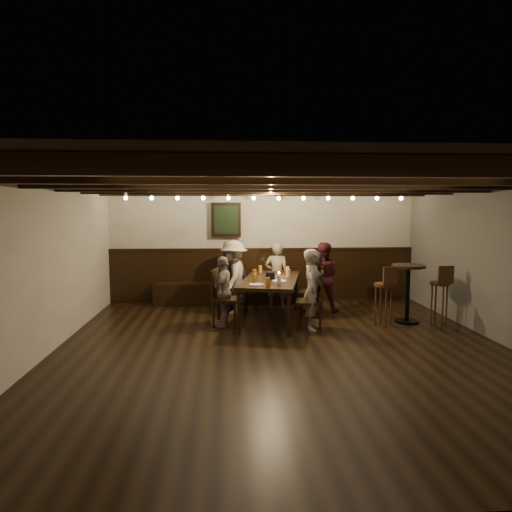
{
  "coord_description": "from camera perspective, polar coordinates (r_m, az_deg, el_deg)",
  "views": [
    {
      "loc": [
        -0.82,
        -6.22,
        2.01
      ],
      "look_at": [
        -0.31,
        1.3,
        1.2
      ],
      "focal_mm": 32.0,
      "sensor_mm": 36.0,
      "label": 1
    }
  ],
  "objects": [
    {
      "name": "condiment_caddy",
      "position": [
        7.97,
        1.79,
        -2.46
      ],
      "size": [
        0.15,
        0.1,
        0.12
      ],
      "primitive_type": "cube",
      "color": "black",
      "rests_on": "dining_table"
    },
    {
      "name": "pint_a",
      "position": [
        8.74,
        0.54,
        -1.63
      ],
      "size": [
        0.07,
        0.07,
        0.14
      ],
      "primitive_type": "cylinder",
      "color": "#BF7219",
      "rests_on": "dining_table"
    },
    {
      "name": "person_left_near",
      "position": [
        8.59,
        -2.8,
        -2.67
      ],
      "size": [
        0.7,
        0.99,
        1.4
      ],
      "primitive_type": "imported",
      "rotation": [
        0.0,
        0.0,
        -1.79
      ],
      "color": "#9F9687",
      "rests_on": "floor"
    },
    {
      "name": "chair_right_near",
      "position": [
        8.51,
        7.02,
        -5.6
      ],
      "size": [
        0.52,
        0.52,
        0.95
      ],
      "rotation": [
        0.0,
        0.0,
        1.36
      ],
      "color": "black",
      "rests_on": "floor"
    },
    {
      "name": "chair_left_far",
      "position": [
        7.8,
        -3.86,
        -6.6
      ],
      "size": [
        0.53,
        0.53,
        0.97
      ],
      "rotation": [
        0.0,
        0.0,
        -1.79
      ],
      "color": "black",
      "rests_on": "floor"
    },
    {
      "name": "person_left_far",
      "position": [
        7.74,
        -4.09,
        -4.42
      ],
      "size": [
        0.43,
        0.75,
        1.19
      ],
      "primitive_type": "imported",
      "rotation": [
        0.0,
        0.0,
        -1.79
      ],
      "color": "gray",
      "rests_on": "floor"
    },
    {
      "name": "bar_stool_right",
      "position": [
        8.49,
        21.94,
        -5.38
      ],
      "size": [
        0.33,
        0.35,
        1.03
      ],
      "rotation": [
        0.0,
        0.0,
        0.15
      ],
      "color": "#3C2313",
      "rests_on": "floor"
    },
    {
      "name": "person_right_far",
      "position": [
        7.55,
        7.11,
        -4.17
      ],
      "size": [
        0.42,
        0.54,
        1.34
      ],
      "primitive_type": "imported",
      "rotation": [
        0.0,
        0.0,
        1.36
      ],
      "color": "gray",
      "rests_on": "floor"
    },
    {
      "name": "dining_table",
      "position": [
        8.04,
        1.83,
        -3.27
      ],
      "size": [
        1.33,
        2.18,
        0.76
      ],
      "rotation": [
        0.0,
        0.0,
        -0.21
      ],
      "color": "black",
      "rests_on": "floor"
    },
    {
      "name": "pint_e",
      "position": [
        7.61,
        -0.2,
        -2.8
      ],
      "size": [
        0.07,
        0.07,
        0.14
      ],
      "primitive_type": "cylinder",
      "color": "#BF7219",
      "rests_on": "dining_table"
    },
    {
      "name": "pint_c",
      "position": [
        8.16,
        -0.18,
        -2.19
      ],
      "size": [
        0.07,
        0.07,
        0.14
      ],
      "primitive_type": "cylinder",
      "color": "#BF7219",
      "rests_on": "dining_table"
    },
    {
      "name": "person_right_near",
      "position": [
        8.45,
        7.25,
        -3.53
      ],
      "size": [
        0.5,
        0.66,
        1.21
      ],
      "primitive_type": "imported",
      "rotation": [
        0.0,
        0.0,
        1.36
      ],
      "color": "#292A2C",
      "rests_on": "floor"
    },
    {
      "name": "person_bench_right",
      "position": [
        8.88,
        8.29,
        -2.62
      ],
      "size": [
        0.75,
        0.64,
        1.34
      ],
      "primitive_type": "imported",
      "rotation": [
        0.0,
        0.0,
        2.93
      ],
      "color": "#541D24",
      "rests_on": "floor"
    },
    {
      "name": "person_bench_centre",
      "position": [
        9.08,
        2.59,
        -2.44
      ],
      "size": [
        0.54,
        0.41,
        1.32
      ],
      "primitive_type": "imported",
      "rotation": [
        0.0,
        0.0,
        2.93
      ],
      "color": "gray",
      "rests_on": "floor"
    },
    {
      "name": "pint_g",
      "position": [
        7.23,
        1.5,
        -3.27
      ],
      "size": [
        0.07,
        0.07,
        0.14
      ],
      "primitive_type": "cylinder",
      "color": "#BF7219",
      "rests_on": "dining_table"
    },
    {
      "name": "high_top_table",
      "position": [
        8.38,
        18.46,
        -3.42
      ],
      "size": [
        0.57,
        0.57,
        1.02
      ],
      "color": "black",
      "rests_on": "floor"
    },
    {
      "name": "plate_near",
      "position": [
        7.36,
        0.05,
        -3.59
      ],
      "size": [
        0.24,
        0.24,
        0.01
      ],
      "primitive_type": "cylinder",
      "color": "white",
      "rests_on": "dining_table"
    },
    {
      "name": "pint_d",
      "position": [
        8.19,
        4.08,
        -2.17
      ],
      "size": [
        0.07,
        0.07,
        0.14
      ],
      "primitive_type": "cylinder",
      "color": "silver",
      "rests_on": "dining_table"
    },
    {
      "name": "chair_right_far",
      "position": [
        7.63,
        6.85,
        -6.94
      ],
      "size": [
        0.52,
        0.52,
        0.96
      ],
      "rotation": [
        0.0,
        0.0,
        1.36
      ],
      "color": "black",
      "rests_on": "floor"
    },
    {
      "name": "candle",
      "position": [
        8.31,
        2.89,
        -2.36
      ],
      "size": [
        0.05,
        0.05,
        0.05
      ],
      "primitive_type": "cylinder",
      "color": "beige",
      "rests_on": "dining_table"
    },
    {
      "name": "room",
      "position": [
        8.5,
        -0.24,
        -0.22
      ],
      "size": [
        7.0,
        7.0,
        7.0
      ],
      "color": "black",
      "rests_on": "ground"
    },
    {
      "name": "pint_b",
      "position": [
        8.64,
        3.98,
        -1.74
      ],
      "size": [
        0.07,
        0.07,
        0.14
      ],
      "primitive_type": "cylinder",
      "color": "#BF7219",
      "rests_on": "dining_table"
    },
    {
      "name": "pint_f",
      "position": [
        7.46,
        2.88,
        -2.98
      ],
      "size": [
        0.07,
        0.07,
        0.14
      ],
      "primitive_type": "cylinder",
      "color": "silver",
      "rests_on": "dining_table"
    },
    {
      "name": "bar_stool_left",
      "position": [
        8.06,
        15.66,
        -5.76
      ],
      "size": [
        0.35,
        0.37,
        1.03
      ],
      "rotation": [
        0.0,
        0.0,
        0.34
      ],
      "color": "#3C2313",
      "rests_on": "floor"
    },
    {
      "name": "person_bench_left",
      "position": [
        9.06,
        -3.18,
        -2.33
      ],
      "size": [
        0.74,
        0.56,
        1.36
      ],
      "primitive_type": "imported",
      "rotation": [
        0.0,
        0.0,
        2.93
      ],
      "color": "#252527",
      "rests_on": "floor"
    },
    {
      "name": "plate_far",
      "position": [
        7.72,
        2.91,
        -3.15
      ],
      "size": [
        0.24,
        0.24,
        0.01
      ],
      "primitive_type": "cylinder",
      "color": "white",
      "rests_on": "dining_table"
    },
    {
      "name": "chair_left_near",
      "position": [
        8.66,
        -2.59,
        -5.42
      ],
      "size": [
        0.5,
        0.5,
        0.91
      ],
      "rotation": [
        0.0,
        0.0,
        -1.79
      ],
      "color": "black",
      "rests_on": "floor"
    }
  ]
}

